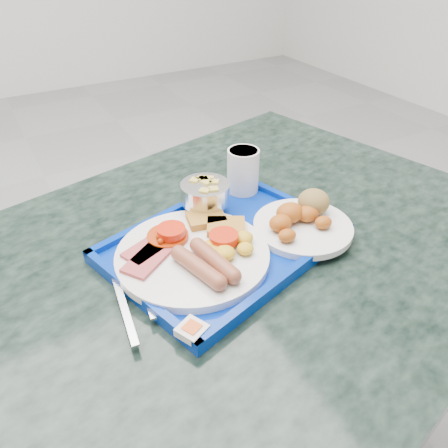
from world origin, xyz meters
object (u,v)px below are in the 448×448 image
(main_plate, at_px, (196,251))
(bread_plate, at_px, (303,219))
(fruit_bowl, at_px, (205,193))
(tray, at_px, (224,244))
(juice_cup, at_px, (243,169))
(table, at_px, (213,334))

(main_plate, relative_size, bread_plate, 1.42)
(fruit_bowl, bearing_deg, bread_plate, -46.18)
(main_plate, bearing_deg, fruit_bowl, 55.38)
(fruit_bowl, bearing_deg, tray, -99.77)
(tray, bearing_deg, fruit_bowl, 80.23)
(main_plate, xyz_separation_m, fruit_bowl, (0.08, 0.12, 0.03))
(bread_plate, bearing_deg, juice_cup, 97.68)
(tray, relative_size, fruit_bowl, 4.84)
(table, bearing_deg, juice_cup, 44.20)
(table, distance_m, fruit_bowl, 0.29)
(main_plate, distance_m, fruit_bowl, 0.15)
(table, xyz_separation_m, juice_cup, (0.16, 0.16, 0.26))
(main_plate, distance_m, bread_plate, 0.22)
(main_plate, distance_m, juice_cup, 0.25)
(table, distance_m, main_plate, 0.23)
(table, xyz_separation_m, fruit_bowl, (0.05, 0.12, 0.26))
(table, height_order, main_plate, main_plate)
(bread_plate, bearing_deg, table, 173.90)
(fruit_bowl, xyz_separation_m, juice_cup, (0.11, 0.04, 0.01))
(table, xyz_separation_m, tray, (0.03, 0.01, 0.21))
(juice_cup, bearing_deg, table, -135.80)
(tray, distance_m, main_plate, 0.07)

